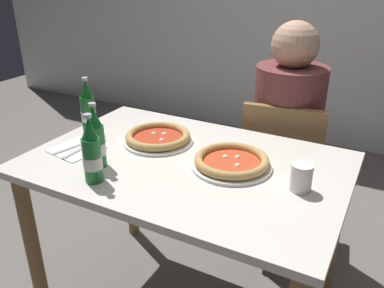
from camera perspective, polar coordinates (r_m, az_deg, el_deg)
The scene contains 10 objects.
dining_table_main at distance 1.59m, azimuth -0.85°, elevation -6.05°, with size 1.20×0.80×0.75m.
chair_behind_table at distance 2.10m, azimuth 12.66°, elevation -3.48°, with size 0.45×0.45×0.85m.
diner_seated at distance 2.10m, azimuth 13.05°, elevation -0.39°, with size 0.34×0.34×1.21m.
pizza_margherita_near at distance 1.69m, azimuth -4.89°, elevation 0.94°, with size 0.30×0.30×0.04m.
pizza_marinara_far at distance 1.49m, azimuth 5.67°, elevation -2.54°, with size 0.30×0.30×0.04m.
beer_bottle_left at distance 1.83m, azimuth -14.61°, elevation 4.84°, with size 0.07×0.07×0.25m.
beer_bottle_center at distance 1.49m, azimuth -13.55°, elevation 0.51°, with size 0.07×0.07×0.25m.
beer_bottle_right at distance 1.39m, azimuth -14.11°, elevation -1.36°, with size 0.07×0.07×0.25m.
napkin_with_cutlery at distance 1.69m, azimuth -16.15°, elevation -0.69°, with size 0.21×0.21×0.01m.
paper_cup at distance 1.37m, azimuth 15.33°, elevation -4.63°, with size 0.07×0.07×0.10m, color white.
Camera 1 is at (0.67, -1.20, 1.45)m, focal length 37.36 mm.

